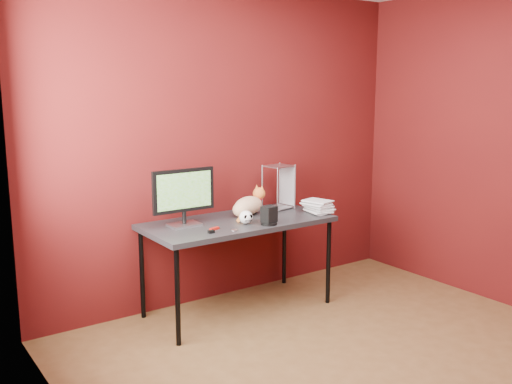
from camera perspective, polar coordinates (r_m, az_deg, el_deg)
room at (r=3.46m, az=12.80°, el=4.47°), size 3.52×3.52×2.61m
desk at (r=4.53m, az=-1.81°, el=-3.45°), size 1.50×0.70×0.75m
monitor at (r=4.32m, az=-7.25°, el=-0.23°), size 0.51×0.16×0.44m
cat at (r=4.69m, az=-0.76°, el=-1.35°), size 0.42×0.32×0.23m
skull_mug at (r=4.39m, az=-1.01°, el=-2.53°), size 0.11×0.11×0.10m
speaker at (r=4.36m, az=1.31°, el=-2.43°), size 0.13×0.13×0.14m
book_stack at (r=4.69m, az=5.53°, el=4.63°), size 0.22×0.26×1.13m
wire_rack at (r=4.92m, az=2.28°, el=0.53°), size 0.25×0.22×0.38m
pocket_knife at (r=4.23m, az=-4.18°, el=-3.68°), size 0.09×0.05×0.02m
black_gadget at (r=4.13m, az=-4.50°, el=-3.98°), size 0.05×0.03×0.02m
washer at (r=4.20m, az=-2.18°, el=-3.84°), size 0.05×0.05×0.00m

